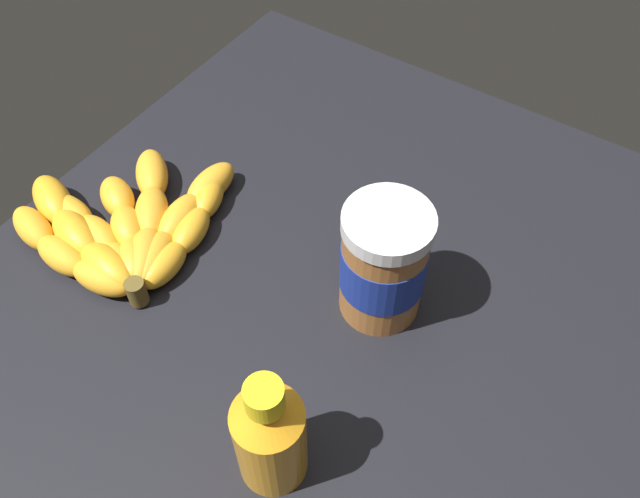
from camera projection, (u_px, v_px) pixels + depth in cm
name	position (u px, v px, depth cm)	size (l,w,h in cm)	color
ground_plane	(333.00, 303.00, 70.24)	(75.40, 71.20, 4.61)	black
banana_bunch	(125.00, 230.00, 71.17)	(22.01, 22.05, 3.80)	gold
peanut_butter_jar	(383.00, 264.00, 62.31)	(8.39, 8.39, 13.27)	#9E602D
honey_bottle	(270.00, 435.00, 52.46)	(5.89, 5.89, 14.09)	orange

